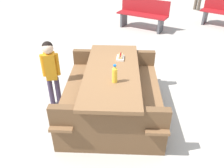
# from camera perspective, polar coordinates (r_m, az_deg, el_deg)

# --- Properties ---
(ground_plane) EXTENTS (30.00, 30.00, 0.00)m
(ground_plane) POSITION_cam_1_polar(r_m,az_deg,el_deg) (3.62, -0.00, -7.03)
(ground_plane) COLOR #B7B2A8
(ground_plane) RESTS_ON ground
(picnic_table) EXTENTS (1.84, 1.45, 0.75)m
(picnic_table) POSITION_cam_1_polar(r_m,az_deg,el_deg) (3.35, -0.00, -1.16)
(picnic_table) COLOR brown
(picnic_table) RESTS_ON ground
(soda_bottle) EXTENTS (0.07, 0.07, 0.25)m
(soda_bottle) POSITION_cam_1_polar(r_m,az_deg,el_deg) (2.87, 0.67, 2.47)
(soda_bottle) COLOR yellow
(soda_bottle) RESTS_ON picnic_table
(hotdog_tray) EXTENTS (0.18, 0.11, 0.08)m
(hotdog_tray) POSITION_cam_1_polar(r_m,az_deg,el_deg) (3.51, 2.11, 6.75)
(hotdog_tray) COLOR white
(hotdog_tray) RESTS_ON picnic_table
(child_in_coat) EXTENTS (0.19, 0.26, 1.08)m
(child_in_coat) POSITION_cam_1_polar(r_m,az_deg,el_deg) (3.54, -15.12, 4.27)
(child_in_coat) COLOR #3F334C
(child_in_coat) RESTS_ON ground
(park_bench_near) EXTENTS (1.02, 1.52, 0.85)m
(park_bench_near) POSITION_cam_1_polar(r_m,az_deg,el_deg) (7.11, 7.76, 17.06)
(park_bench_near) COLOR maroon
(park_bench_near) RESTS_ON ground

